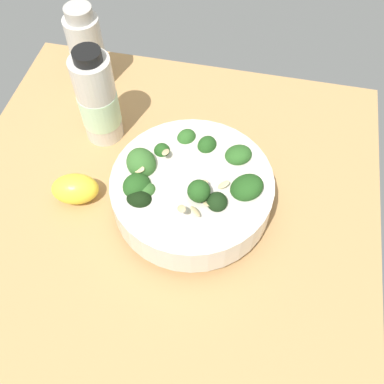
{
  "coord_description": "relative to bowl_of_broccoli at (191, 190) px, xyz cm",
  "views": [
    {
      "loc": [
        11.71,
        -33.66,
        56.31
      ],
      "look_at": [
        4.37,
        0.62,
        4.0
      ],
      "focal_mm": 41.63,
      "sensor_mm": 36.0,
      "label": 1
    }
  ],
  "objects": [
    {
      "name": "bottle_short",
      "position": [
        -22.84,
        22.39,
        2.22
      ],
      "size": [
        5.92,
        5.92,
        15.23
      ],
      "color": "beige",
      "rests_on": "ground_plane"
    },
    {
      "name": "ground_plane",
      "position": [
        -4.24,
        -0.69,
        -6.8
      ],
      "size": [
        63.76,
        63.76,
        4.64
      ],
      "primitive_type": "cube",
      "color": "tan"
    },
    {
      "name": "bowl_of_broccoli",
      "position": [
        0.0,
        0.0,
        0.0
      ],
      "size": [
        22.62,
        22.62,
        10.66
      ],
      "color": "silver",
      "rests_on": "ground_plane"
    },
    {
      "name": "lemon_wedge",
      "position": [
        -17.04,
        -1.99,
        -2.22
      ],
      "size": [
        7.78,
        6.07,
        4.51
      ],
      "primitive_type": "ellipsoid",
      "rotation": [
        0.0,
        0.0,
        0.22
      ],
      "color": "yellow",
      "rests_on": "ground_plane"
    },
    {
      "name": "bottle_tall",
      "position": [
        -17.08,
        11.21,
        2.9
      ],
      "size": [
        6.18,
        6.18,
        16.66
      ],
      "color": "beige",
      "rests_on": "ground_plane"
    }
  ]
}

